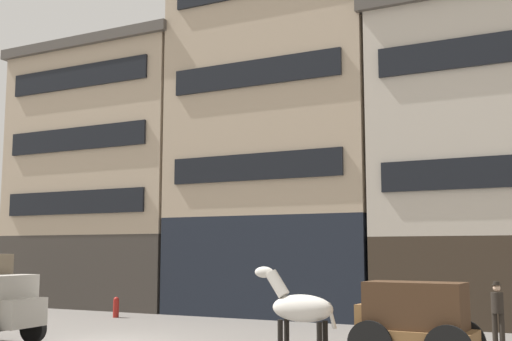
{
  "coord_description": "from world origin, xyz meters",
  "views": [
    {
      "loc": [
        12.82,
        -15.48,
        2.72
      ],
      "look_at": [
        3.99,
        2.05,
        5.19
      ],
      "focal_mm": 44.83,
      "sensor_mm": 36.0,
      "label": 1
    }
  ],
  "objects_px": {
    "cargo_wagon": "(414,317)",
    "pedestrian_officer": "(498,309)",
    "fire_hydrant_curbside": "(116,307)",
    "draft_horse": "(299,307)"
  },
  "relations": [
    {
      "from": "cargo_wagon",
      "to": "pedestrian_officer",
      "type": "bearing_deg",
      "value": 76.21
    },
    {
      "from": "cargo_wagon",
      "to": "pedestrian_officer",
      "type": "relative_size",
      "value": 1.66
    },
    {
      "from": "pedestrian_officer",
      "to": "fire_hydrant_curbside",
      "type": "distance_m",
      "value": 14.85
    },
    {
      "from": "fire_hydrant_curbside",
      "to": "cargo_wagon",
      "type": "bearing_deg",
      "value": -23.12
    },
    {
      "from": "cargo_wagon",
      "to": "fire_hydrant_curbside",
      "type": "distance_m",
      "value": 14.73
    },
    {
      "from": "cargo_wagon",
      "to": "draft_horse",
      "type": "relative_size",
      "value": 1.27
    },
    {
      "from": "draft_horse",
      "to": "pedestrian_officer",
      "type": "distance_m",
      "value": 6.78
    },
    {
      "from": "pedestrian_officer",
      "to": "fire_hydrant_curbside",
      "type": "height_order",
      "value": "pedestrian_officer"
    },
    {
      "from": "cargo_wagon",
      "to": "pedestrian_officer",
      "type": "xyz_separation_m",
      "value": [
        1.3,
        5.28,
        -0.17
      ]
    },
    {
      "from": "cargo_wagon",
      "to": "fire_hydrant_curbside",
      "type": "height_order",
      "value": "cargo_wagon"
    }
  ]
}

